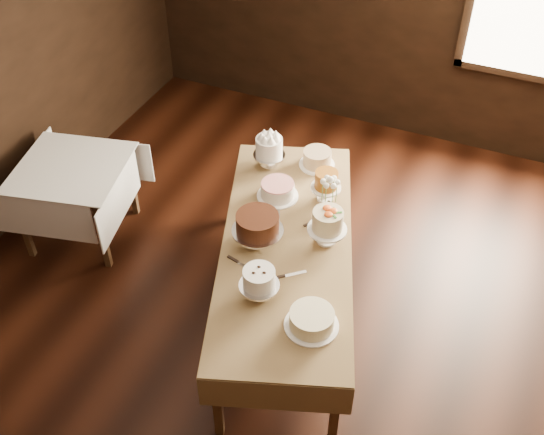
# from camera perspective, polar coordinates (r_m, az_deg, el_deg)

# --- Properties ---
(floor) EXTENTS (5.00, 6.00, 0.01)m
(floor) POSITION_cam_1_polar(r_m,az_deg,el_deg) (5.02, -0.93, -9.51)
(floor) COLOR black
(floor) RESTS_ON ground
(window) EXTENTS (1.10, 0.05, 1.30)m
(window) POSITION_cam_1_polar(r_m,az_deg,el_deg) (6.23, 22.56, 16.91)
(window) COLOR #FFEABF
(window) RESTS_ON wall_back
(display_table) EXTENTS (1.62, 2.49, 0.72)m
(display_table) POSITION_cam_1_polar(r_m,az_deg,el_deg) (4.65, 1.28, -2.70)
(display_table) COLOR #3E2714
(display_table) RESTS_ON ground
(side_table) EXTENTS (1.03, 1.03, 0.72)m
(side_table) POSITION_cam_1_polar(r_m,az_deg,el_deg) (5.56, -17.05, 3.56)
(side_table) COLOR #3E2714
(side_table) RESTS_ON ground
(cake_meringue) EXTENTS (0.30, 0.30, 0.27)m
(cake_meringue) POSITION_cam_1_polar(r_m,az_deg,el_deg) (5.22, -0.26, 5.64)
(cake_meringue) COLOR silver
(cake_meringue) RESTS_ON display_table
(cake_speckled) EXTENTS (0.31, 0.31, 0.14)m
(cake_speckled) POSITION_cam_1_polar(r_m,az_deg,el_deg) (5.27, 3.96, 5.14)
(cake_speckled) COLOR white
(cake_speckled) RESTS_ON display_table
(cake_lattice) EXTENTS (0.36, 0.36, 0.12)m
(cake_lattice) POSITION_cam_1_polar(r_m,az_deg,el_deg) (4.95, 0.49, 2.35)
(cake_lattice) COLOR white
(cake_lattice) RESTS_ON display_table
(cake_caramel) EXTENTS (0.23, 0.23, 0.27)m
(cake_caramel) POSITION_cam_1_polar(r_m,az_deg,el_deg) (4.91, 4.72, 2.64)
(cake_caramel) COLOR white
(cake_caramel) RESTS_ON display_table
(cake_chocolate) EXTENTS (0.36, 0.36, 0.26)m
(cake_chocolate) POSITION_cam_1_polar(r_m,az_deg,el_deg) (4.53, -1.26, -1.11)
(cake_chocolate) COLOR silver
(cake_chocolate) RESTS_ON display_table
(cake_flowers) EXTENTS (0.28, 0.28, 0.28)m
(cake_flowers) POSITION_cam_1_polar(r_m,az_deg,el_deg) (4.55, 4.83, -0.94)
(cake_flowers) COLOR white
(cake_flowers) RESTS_ON display_table
(cake_swirl) EXTENTS (0.29, 0.29, 0.24)m
(cake_swirl) POSITION_cam_1_polar(r_m,az_deg,el_deg) (4.19, -1.13, -5.88)
(cake_swirl) COLOR silver
(cake_swirl) RESTS_ON display_table
(cake_cream) EXTENTS (0.39, 0.39, 0.12)m
(cake_cream) POSITION_cam_1_polar(r_m,az_deg,el_deg) (4.07, 3.48, -8.93)
(cake_cream) COLOR white
(cake_cream) RESTS_ON display_table
(cake_server_a) EXTENTS (0.20, 0.18, 0.01)m
(cake_server_a) POSITION_cam_1_polar(r_m,az_deg,el_deg) (4.40, 2.08, -4.91)
(cake_server_a) COLOR silver
(cake_server_a) RESTS_ON display_table
(cake_server_c) EXTENTS (0.11, 0.23, 0.01)m
(cake_server_c) POSITION_cam_1_polar(r_m,az_deg,el_deg) (4.82, 0.54, 0.20)
(cake_server_c) COLOR silver
(cake_server_c) RESTS_ON display_table
(cake_server_d) EXTENTS (0.16, 0.21, 0.01)m
(cake_server_d) POSITION_cam_1_polar(r_m,az_deg,el_deg) (4.81, 4.46, -0.08)
(cake_server_d) COLOR silver
(cake_server_d) RESTS_ON display_table
(cake_server_e) EXTENTS (0.24, 0.08, 0.01)m
(cake_server_e) POSITION_cam_1_polar(r_m,az_deg,el_deg) (4.44, -2.25, -4.34)
(cake_server_e) COLOR silver
(cake_server_e) RESTS_ON display_table
(flower_vase) EXTENTS (0.19, 0.19, 0.14)m
(flower_vase) POSITION_cam_1_polar(r_m,az_deg,el_deg) (4.79, 4.92, 0.75)
(flower_vase) COLOR #2D2823
(flower_vase) RESTS_ON display_table
(flower_bouquet) EXTENTS (0.14, 0.14, 0.20)m
(flower_bouquet) POSITION_cam_1_polar(r_m,az_deg,el_deg) (4.66, 5.06, 2.52)
(flower_bouquet) COLOR white
(flower_bouquet) RESTS_ON flower_vase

